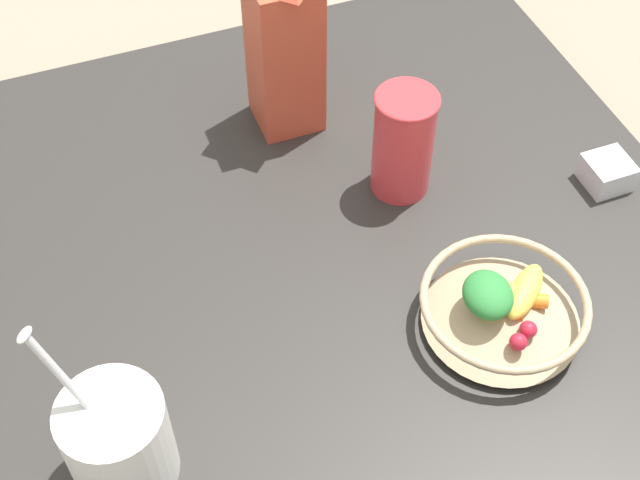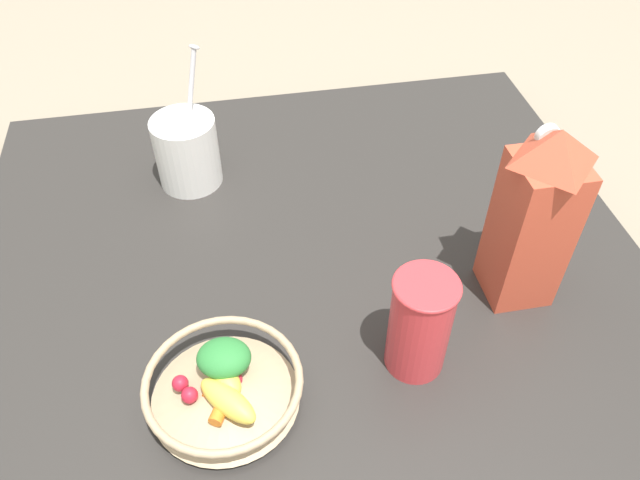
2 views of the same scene
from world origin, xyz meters
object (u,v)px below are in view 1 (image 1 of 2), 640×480
(milk_carton, at_px, (284,38))
(yogurt_tub, at_px, (117,438))
(spice_jar, at_px, (607,173))
(fruit_bowl, at_px, (503,307))
(drinking_cup, at_px, (403,141))

(milk_carton, height_order, yogurt_tub, milk_carton)
(milk_carton, relative_size, spice_jar, 4.85)
(milk_carton, xyz_separation_m, yogurt_tub, (0.44, -0.33, -0.07))
(spice_jar, bearing_deg, yogurt_tub, -75.52)
(fruit_bowl, xyz_separation_m, spice_jar, (-0.15, 0.24, -0.02))
(fruit_bowl, relative_size, drinking_cup, 1.28)
(milk_carton, height_order, drinking_cup, milk_carton)
(milk_carton, height_order, spice_jar, milk_carton)
(drinking_cup, distance_m, spice_jar, 0.28)
(fruit_bowl, height_order, yogurt_tub, yogurt_tub)
(milk_carton, bearing_deg, yogurt_tub, -36.68)
(yogurt_tub, bearing_deg, fruit_bowl, 93.11)
(fruit_bowl, relative_size, spice_jar, 3.40)
(fruit_bowl, distance_m, spice_jar, 0.28)
(spice_jar, bearing_deg, drinking_cup, -110.14)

